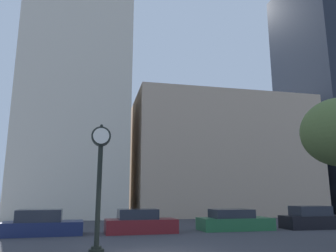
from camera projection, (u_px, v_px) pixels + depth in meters
building_tall_tower at (80, 76)px, 35.90m from camera, size 10.34×12.00×29.83m
building_storefront_row at (217, 157)px, 37.39m from camera, size 19.16×12.00×12.62m
building_glass_modern at (329, 90)px, 42.57m from camera, size 9.18×12.00×30.96m
street_clock at (100, 170)px, 12.76m from camera, size 0.76×0.57×4.87m
car_navy at (42, 224)px, 17.44m from camera, size 4.22×2.13×1.33m
car_maroon at (140, 223)px, 18.42m from camera, size 4.04×1.89×1.32m
car_green at (234, 221)px, 20.04m from camera, size 4.47×1.99×1.24m
car_black at (313, 219)px, 20.93m from camera, size 4.07×1.77×1.41m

